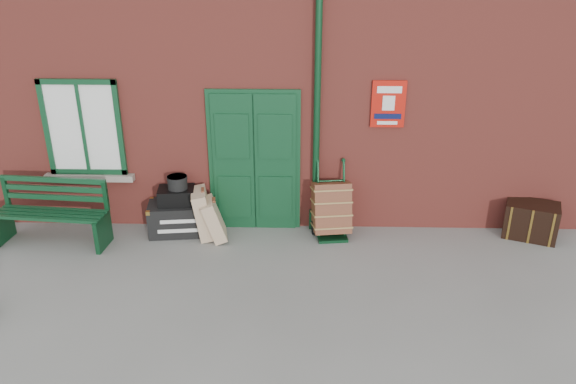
{
  "coord_description": "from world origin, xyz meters",
  "views": [
    {
      "loc": [
        0.44,
        -6.64,
        4.2
      ],
      "look_at": [
        0.24,
        0.6,
        1.0
      ],
      "focal_mm": 35.0,
      "sensor_mm": 36.0,
      "label": 1
    }
  ],
  "objects_px": {
    "bench": "(52,211)",
    "porter_trolley": "(331,208)",
    "houdini_trunk": "(182,218)",
    "dark_trunk": "(531,220)"
  },
  "relations": [
    {
      "from": "bench",
      "to": "houdini_trunk",
      "type": "xyz_separation_m",
      "value": [
        1.88,
        0.36,
        -0.27
      ]
    },
    {
      "from": "dark_trunk",
      "to": "houdini_trunk",
      "type": "bearing_deg",
      "value": -158.84
    },
    {
      "from": "bench",
      "to": "dark_trunk",
      "type": "relative_size",
      "value": 2.21
    },
    {
      "from": "houdini_trunk",
      "to": "dark_trunk",
      "type": "height_order",
      "value": "dark_trunk"
    },
    {
      "from": "bench",
      "to": "porter_trolley",
      "type": "distance_m",
      "value": 4.25
    },
    {
      "from": "dark_trunk",
      "to": "bench",
      "type": "bearing_deg",
      "value": -156.04
    },
    {
      "from": "houdini_trunk",
      "to": "dark_trunk",
      "type": "xyz_separation_m",
      "value": [
        5.46,
        0.0,
        0.03
      ]
    },
    {
      "from": "bench",
      "to": "dark_trunk",
      "type": "distance_m",
      "value": 7.35
    },
    {
      "from": "houdini_trunk",
      "to": "porter_trolley",
      "type": "distance_m",
      "value": 2.36
    },
    {
      "from": "houdini_trunk",
      "to": "bench",
      "type": "bearing_deg",
      "value": -176.11
    }
  ]
}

